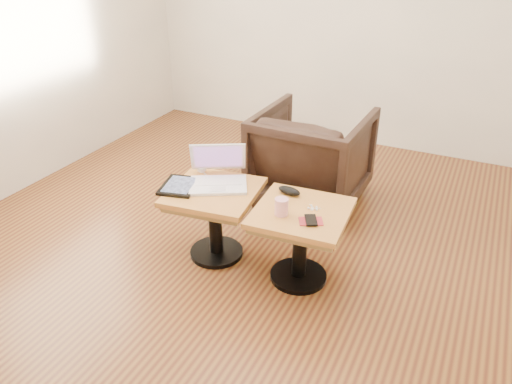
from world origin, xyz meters
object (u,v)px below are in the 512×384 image
at_px(laptop, 218,176).
at_px(striped_cup, 281,207).
at_px(armchair, 312,157).
at_px(side_table_left, 215,206).
at_px(side_table_right, 301,228).

distance_m(laptop, striped_cup, 0.54).
bearing_deg(armchair, side_table_left, 74.91).
xyz_separation_m(side_table_left, laptop, (-0.02, 0.09, 0.16)).
xyz_separation_m(side_table_left, striped_cup, (0.48, -0.09, 0.17)).
xyz_separation_m(side_table_left, armchair, (0.29, 0.95, 0.00)).
xyz_separation_m(side_table_right, armchair, (-0.28, 0.95, 0.00)).
xyz_separation_m(side_table_right, striped_cup, (-0.09, -0.09, 0.17)).
bearing_deg(laptop, side_table_right, -37.49).
bearing_deg(laptop, side_table_left, -105.88).
xyz_separation_m(striped_cup, armchair, (-0.20, 1.04, -0.16)).
bearing_deg(armchair, striped_cup, 102.42).
relative_size(side_table_left, laptop, 1.25).
relative_size(side_table_right, armchair, 0.70).
bearing_deg(side_table_right, striped_cup, -136.65).
distance_m(side_table_right, armchair, 0.99).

